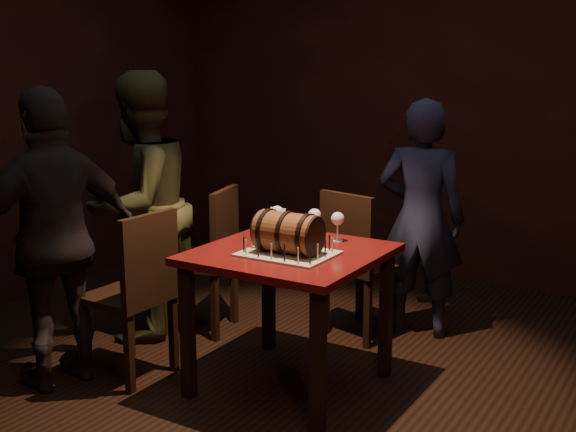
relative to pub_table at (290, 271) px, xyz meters
The scene contains 16 objects.
room_shell 0.77m from the pub_table, 74.96° to the right, with size 5.04×5.04×2.80m.
pub_table is the anchor object (origin of this frame).
cake_board 0.15m from the pub_table, 65.16° to the right, with size 0.45×0.35×0.01m, color #ADA58C.
barrel_cake 0.24m from the pub_table, 65.45° to the right, with size 0.38×0.22×0.22m.
birthday_candles 0.19m from the pub_table, 65.16° to the right, with size 0.40×0.30×0.09m.
wine_glass_left 0.44m from the pub_table, 132.40° to the left, with size 0.07×0.07×0.16m.
wine_glass_mid 0.39m from the pub_table, 96.09° to the left, with size 0.07×0.07×0.16m.
wine_glass_right 0.39m from the pub_table, 68.38° to the left, with size 0.07×0.07×0.16m.
pint_of_ale 0.30m from the pub_table, 136.41° to the left, with size 0.07×0.07×0.15m.
menu_card 0.46m from the pub_table, 133.26° to the left, with size 0.10×0.05×0.13m, color white, non-canonical shape.
chair_back 0.83m from the pub_table, 91.17° to the left, with size 0.48×0.48×0.93m.
chair_left_rear 0.97m from the pub_table, 152.77° to the left, with size 0.49×0.49×0.93m.
chair_left_front 0.83m from the pub_table, 155.97° to the right, with size 0.41×0.41×0.93m.
person_back 1.14m from the pub_table, 75.36° to the left, with size 0.54×0.36×1.49m, color #1B1F37.
person_left_rear 1.21m from the pub_table, behind, with size 0.80×0.63×1.65m, color #35371B.
person_left_front 1.23m from the pub_table, 151.28° to the right, with size 0.93×0.39×1.59m, color black.
Camera 1 is at (1.83, -2.94, 1.70)m, focal length 45.00 mm.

